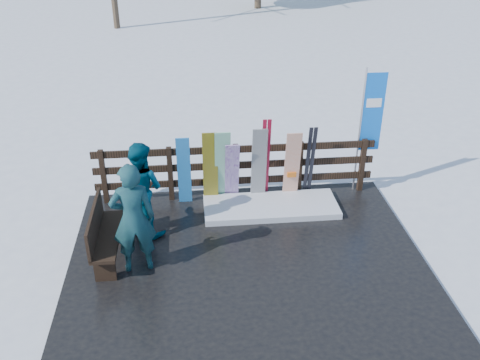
{
  "coord_description": "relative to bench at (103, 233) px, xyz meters",
  "views": [
    {
      "loc": [
        -0.84,
        -7.23,
        5.63
      ],
      "look_at": [
        -0.03,
        1.0,
        1.1
      ],
      "focal_mm": 40.0,
      "sensor_mm": 36.0,
      "label": 1
    }
  ],
  "objects": [
    {
      "name": "bench",
      "position": [
        0.0,
        0.0,
        0.0
      ],
      "size": [
        0.41,
        1.5,
        0.97
      ],
      "color": "black",
      "rests_on": "deck"
    },
    {
      "name": "rental_flag",
      "position": [
        5.04,
        1.93,
        1.09
      ],
      "size": [
        0.45,
        0.04,
        2.6
      ],
      "color": "silver",
      "rests_on": "deck"
    },
    {
      "name": "snowboard_0",
      "position": [
        1.37,
        1.66,
        0.22
      ],
      "size": [
        0.26,
        0.22,
        1.48
      ],
      "primitive_type": "cube",
      "rotation": [
        0.13,
        0.0,
        0.0
      ],
      "color": "#2881D3",
      "rests_on": "deck"
    },
    {
      "name": "person_back",
      "position": [
        0.62,
        0.78,
        0.37
      ],
      "size": [
        1.09,
        1.04,
        1.77
      ],
      "primitive_type": "imported",
      "rotation": [
        0.0,
        0.0,
        2.54
      ],
      "color": "#054A61",
      "rests_on": "deck"
    },
    {
      "name": "person_front",
      "position": [
        0.57,
        -0.32,
        0.45
      ],
      "size": [
        0.76,
        0.56,
        1.93
      ],
      "primitive_type": "imported",
      "rotation": [
        0.0,
        0.0,
        3.29
      ],
      "color": "#1D5D50",
      "rests_on": "deck"
    },
    {
      "name": "deck",
      "position": [
        2.39,
        -0.32,
        -0.56
      ],
      "size": [
        6.0,
        5.0,
        0.08
      ],
      "primitive_type": "cube",
      "color": "black",
      "rests_on": "ground"
    },
    {
      "name": "snowboard_4",
      "position": [
        2.83,
        1.66,
        0.29
      ],
      "size": [
        0.29,
        0.25,
        1.6
      ],
      "primitive_type": "cube",
      "rotation": [
        0.14,
        0.0,
        0.0
      ],
      "color": "black",
      "rests_on": "deck"
    },
    {
      "name": "ski_pair_b",
      "position": [
        3.86,
        1.73,
        0.27
      ],
      "size": [
        0.17,
        0.28,
        1.57
      ],
      "color": "black",
      "rests_on": "deck"
    },
    {
      "name": "snowboard_1",
      "position": [
        2.12,
        1.66,
        0.28
      ],
      "size": [
        0.3,
        0.4,
        1.6
      ],
      "primitive_type": "cube",
      "rotation": [
        0.23,
        0.0,
        0.0
      ],
      "color": "white",
      "rests_on": "deck"
    },
    {
      "name": "snowboard_5",
      "position": [
        3.49,
        1.66,
        0.23
      ],
      "size": [
        0.3,
        0.25,
        1.49
      ],
      "primitive_type": "cube",
      "rotation": [
        0.15,
        0.0,
        0.0
      ],
      "color": "silver",
      "rests_on": "deck"
    },
    {
      "name": "snowboard_2",
      "position": [
        1.88,
        1.66,
        0.27
      ],
      "size": [
        0.29,
        0.24,
        1.57
      ],
      "primitive_type": "cube",
      "rotation": [
        0.14,
        0.0,
        0.0
      ],
      "color": "gold",
      "rests_on": "deck"
    },
    {
      "name": "ground",
      "position": [
        2.39,
        -0.32,
        -0.6
      ],
      "size": [
        700.0,
        700.0,
        0.0
      ],
      "primitive_type": "plane",
      "color": "white",
      "rests_on": "ground"
    },
    {
      "name": "snow_patch",
      "position": [
        3.03,
        1.28,
        -0.46
      ],
      "size": [
        2.61,
        1.0,
        0.12
      ],
      "primitive_type": "cube",
      "color": "white",
      "rests_on": "deck"
    },
    {
      "name": "fence",
      "position": [
        2.39,
        1.88,
        0.14
      ],
      "size": [
        5.6,
        0.1,
        1.15
      ],
      "color": "black",
      "rests_on": "deck"
    },
    {
      "name": "snowboard_3",
      "position": [
        2.3,
        1.66,
        0.16
      ],
      "size": [
        0.27,
        0.41,
        1.34
      ],
      "primitive_type": "cube",
      "rotation": [
        0.28,
        0.0,
        0.0
      ],
      "color": "white",
      "rests_on": "deck"
    },
    {
      "name": "ski_pair_a",
      "position": [
        2.97,
        1.73,
        0.37
      ],
      "size": [
        0.17,
        0.28,
        1.77
      ],
      "color": "maroon",
      "rests_on": "deck"
    }
  ]
}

